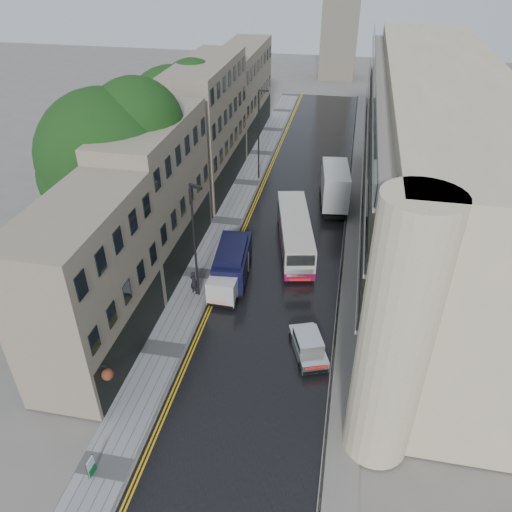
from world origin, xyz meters
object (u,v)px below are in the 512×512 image
at_px(tree_far, 174,130).
at_px(tree_near, 110,179).
at_px(pedestrian, 194,282).
at_px(lamp_post_far, 259,136).
at_px(silver_hatchback, 301,362).
at_px(white_van, 210,290).
at_px(white_lorry, 324,193).
at_px(cream_bus, 284,252).
at_px(navy_van, 214,275).
at_px(lamp_post_near, 195,243).
at_px(estate_sign, 91,467).

bearing_deg(tree_far, tree_near, -91.32).
bearing_deg(pedestrian, lamp_post_far, -68.37).
bearing_deg(silver_hatchback, white_van, 122.77).
bearing_deg(tree_far, white_van, -64.94).
height_order(tree_near, white_lorry, tree_near).
xyz_separation_m(cream_bus, pedestrian, (-5.79, -4.55, -0.37)).
distance_m(tree_far, pedestrian, 18.24).
bearing_deg(tree_near, pedestrian, -25.17).
relative_size(tree_near, navy_van, 2.46).
bearing_deg(lamp_post_far, tree_far, -157.43).
xyz_separation_m(tree_far, white_van, (7.90, -16.90, -5.18)).
bearing_deg(white_van, lamp_post_near, 154.11).
distance_m(tree_near, lamp_post_near, 8.32).
height_order(cream_bus, pedestrian, cream_bus).
xyz_separation_m(white_lorry, lamp_post_near, (-7.64, -14.15, 2.42)).
height_order(tree_near, lamp_post_far, tree_near).
xyz_separation_m(pedestrian, estate_sign, (-0.63, -14.67, -0.40)).
bearing_deg(cream_bus, navy_van, -149.57).
height_order(cream_bus, lamp_post_far, lamp_post_far).
distance_m(tree_near, white_van, 10.82).
xyz_separation_m(lamp_post_near, lamp_post_far, (0.44, 20.46, 0.22)).
distance_m(tree_far, navy_van, 18.21).
bearing_deg(tree_near, lamp_post_far, 65.96).
height_order(tree_near, white_van, tree_near).
bearing_deg(navy_van, lamp_post_far, 86.51).
relative_size(silver_hatchback, estate_sign, 3.74).
height_order(lamp_post_far, estate_sign, lamp_post_far).
bearing_deg(tree_near, navy_van, -18.24).
height_order(lamp_post_near, estate_sign, lamp_post_near).
relative_size(cream_bus, pedestrian, 5.59).
relative_size(white_lorry, lamp_post_far, 0.84).
bearing_deg(navy_van, pedestrian, -164.52).
relative_size(tree_near, white_lorry, 1.82).
bearing_deg(lamp_post_near, lamp_post_far, 111.38).
bearing_deg(white_van, white_lorry, 67.16).
xyz_separation_m(lamp_post_near, estate_sign, (-0.97, -14.51, -3.82)).
distance_m(cream_bus, silver_hatchback, 10.86).
bearing_deg(navy_van, lamp_post_near, -151.81).
bearing_deg(pedestrian, white_lorry, -95.86).
bearing_deg(estate_sign, white_van, 86.32).
distance_m(white_lorry, pedestrian, 16.14).
xyz_separation_m(cream_bus, white_lorry, (2.20, 9.45, 0.63)).
xyz_separation_m(navy_van, pedestrian, (-1.36, -0.51, -0.44)).
bearing_deg(white_lorry, navy_van, -122.68).
distance_m(white_lorry, white_van, 16.13).
bearing_deg(silver_hatchback, pedestrian, 124.27).
xyz_separation_m(white_lorry, silver_hatchback, (0.42, -19.97, -1.30)).
height_order(tree_near, cream_bus, tree_near).
distance_m(silver_hatchback, lamp_post_near, 10.61).
distance_m(tree_near, cream_bus, 13.86).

